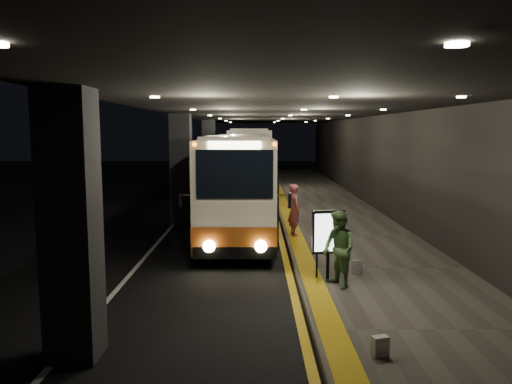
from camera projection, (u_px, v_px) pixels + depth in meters
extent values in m
plane|color=black|center=(210.00, 246.00, 16.23)|extent=(90.00, 90.00, 0.00)
cube|color=silver|center=(179.00, 219.00, 21.19)|extent=(0.12, 50.00, 0.01)
cube|color=gold|center=(276.00, 219.00, 21.19)|extent=(0.18, 50.00, 0.01)
cube|color=#514C44|center=(332.00, 217.00, 21.19)|extent=(4.50, 50.00, 0.15)
cube|color=gold|center=(288.00, 215.00, 21.17)|extent=(0.50, 50.00, 0.01)
cube|color=black|center=(388.00, 148.00, 20.83)|extent=(0.10, 50.00, 6.00)
cube|color=black|center=(71.00, 226.00, 8.02)|extent=(0.80, 0.80, 4.40)
cube|color=black|center=(181.00, 169.00, 19.92)|extent=(0.80, 0.80, 4.40)
cube|color=black|center=(209.00, 155.00, 31.83)|extent=(0.80, 0.80, 4.40)
cube|color=black|center=(280.00, 109.00, 20.63)|extent=(9.00, 50.00, 0.40)
cube|color=beige|center=(241.00, 180.00, 18.50)|extent=(2.34, 10.96, 3.10)
cube|color=maroon|center=(241.00, 210.00, 18.64)|extent=(2.36, 10.98, 0.82)
cube|color=black|center=(235.00, 174.00, 12.96)|extent=(2.01, 0.07, 1.28)
cube|color=black|center=(235.00, 252.00, 13.29)|extent=(2.24, 0.26, 0.32)
cylinder|color=black|center=(204.00, 238.00, 15.24)|extent=(0.26, 0.91, 0.91)
cylinder|color=black|center=(271.00, 238.00, 15.24)|extent=(0.26, 0.91, 0.91)
cylinder|color=black|center=(221.00, 204.00, 22.30)|extent=(0.26, 0.91, 0.91)
cylinder|color=black|center=(266.00, 204.00, 22.30)|extent=(0.26, 0.91, 0.91)
sphere|color=#FFEAA5|center=(209.00, 246.00, 13.18)|extent=(0.33, 0.33, 0.33)
sphere|color=#FFEAA5|center=(261.00, 246.00, 13.18)|extent=(0.33, 0.33, 0.33)
cube|color=#FFF2BF|center=(234.00, 145.00, 12.85)|extent=(1.37, 0.06, 0.20)
cube|color=beige|center=(246.00, 156.00, 33.02)|extent=(3.01, 11.87, 3.33)
cube|color=maroon|center=(246.00, 174.00, 33.17)|extent=(3.03, 11.89, 0.88)
cube|color=black|center=(244.00, 148.00, 27.07)|extent=(2.16, 0.16, 1.37)
cube|color=black|center=(244.00, 189.00, 27.42)|extent=(2.41, 0.36, 0.34)
cylinder|color=black|center=(227.00, 185.00, 29.52)|extent=(0.27, 0.98, 0.98)
cylinder|color=black|center=(264.00, 185.00, 29.52)|extent=(0.27, 0.98, 0.98)
cylinder|color=black|center=(232.00, 174.00, 37.11)|extent=(0.27, 0.98, 0.98)
cylinder|color=black|center=(262.00, 174.00, 37.11)|extent=(0.27, 0.98, 0.98)
imported|color=#B2535C|center=(294.00, 210.00, 17.00)|extent=(0.58, 0.74, 1.78)
imported|color=#486B3B|center=(339.00, 249.00, 11.36)|extent=(0.84, 1.00, 1.77)
cube|color=black|center=(357.00, 267.00, 12.52)|extent=(0.29, 0.14, 0.34)
cube|color=silver|center=(380.00, 346.00, 7.96)|extent=(0.29, 0.22, 0.32)
cylinder|color=black|center=(328.00, 267.00, 11.95)|extent=(0.08, 0.08, 0.66)
cube|color=black|center=(328.00, 232.00, 11.85)|extent=(0.81, 0.25, 1.04)
cube|color=white|center=(329.00, 233.00, 11.79)|extent=(0.67, 0.15, 0.90)
cylinder|color=black|center=(317.00, 257.00, 12.10)|extent=(0.05, 0.05, 1.05)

